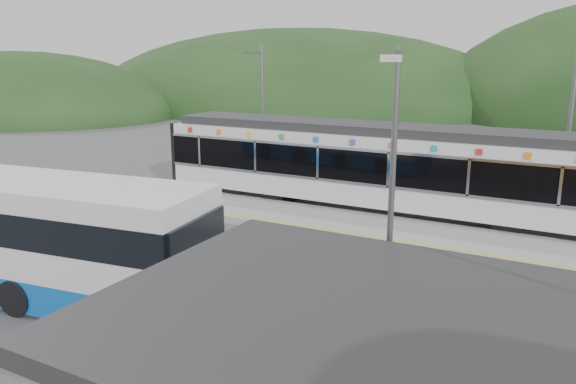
% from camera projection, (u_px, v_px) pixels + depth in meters
% --- Properties ---
extents(ground, '(120.00, 120.00, 0.00)m').
position_uv_depth(ground, '(311.00, 255.00, 18.72)').
color(ground, '#4C4C4F').
rests_on(ground, ground).
extents(hills, '(146.00, 149.00, 26.00)m').
position_uv_depth(hills, '(528.00, 239.00, 20.38)').
color(hills, '#1E3D19').
rests_on(hills, ground).
extents(platform, '(26.00, 3.20, 0.30)m').
position_uv_depth(platform, '(349.00, 225.00, 21.50)').
color(platform, '#9E9E99').
rests_on(platform, ground).
extents(yellow_line, '(26.00, 0.10, 0.01)m').
position_uv_depth(yellow_line, '(335.00, 231.00, 20.36)').
color(yellow_line, yellow).
rests_on(yellow_line, platform).
extents(train, '(20.44, 3.01, 3.74)m').
position_uv_depth(train, '(389.00, 166.00, 23.08)').
color(train, black).
rests_on(train, ground).
extents(catenary_mast_west, '(0.18, 1.80, 7.00)m').
position_uv_depth(catenary_mast_west, '(262.00, 113.00, 28.41)').
color(catenary_mast_west, slate).
rests_on(catenary_mast_west, ground).
extents(catenary_mast_east, '(0.18, 1.80, 7.00)m').
position_uv_depth(catenary_mast_east, '(569.00, 130.00, 21.93)').
color(catenary_mast_east, slate).
rests_on(catenary_mast_east, ground).
extents(bus, '(12.26, 4.28, 3.27)m').
position_uv_depth(bus, '(10.00, 236.00, 15.70)').
color(bus, blue).
rests_on(bus, ground).
extents(lamp_post, '(0.38, 1.18, 6.65)m').
position_uv_depth(lamp_post, '(390.00, 192.00, 10.74)').
color(lamp_post, slate).
rests_on(lamp_post, ground).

